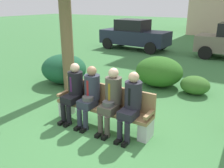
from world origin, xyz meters
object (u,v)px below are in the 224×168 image
seated_man_centerright (111,97)px  seated_man_centerleft (90,93)px  shrub_far_lawn (64,69)px  seated_man_rightmost (131,102)px  seated_man_leftmost (73,89)px  parked_car_near (134,35)px  shrub_near_bench (195,85)px  park_bench (104,106)px  shrub_mid_lawn (159,71)px

seated_man_centerright → seated_man_centerleft: bearing=-179.6°
shrub_far_lawn → seated_man_centerright: bearing=-32.1°
seated_man_rightmost → shrub_far_lawn: size_ratio=0.87×
seated_man_centerleft → seated_man_rightmost: size_ratio=0.98×
seated_man_leftmost → shrub_far_lawn: size_ratio=0.86×
seated_man_centerleft → shrub_far_lawn: seated_man_centerleft is taller
parked_car_near → seated_man_leftmost: bearing=-72.6°
seated_man_centerright → seated_man_rightmost: size_ratio=1.01×
seated_man_centerright → shrub_near_bench: bearing=71.9°
seated_man_rightmost → parked_car_near: bearing=115.8°
park_bench → shrub_far_lawn: 3.26m
seated_man_centerright → shrub_near_bench: seated_man_centerright is taller
seated_man_leftmost → shrub_near_bench: size_ratio=1.53×
shrub_far_lawn → seated_man_leftmost: bearing=-43.1°
seated_man_centerright → seated_man_rightmost: (0.45, 0.00, -0.00)m
park_bench → seated_man_leftmost: size_ratio=1.72×
seated_man_centerright → parked_car_near: parked_car_near is taller
park_bench → seated_man_centerleft: 0.42m
shrub_mid_lawn → shrub_far_lawn: 3.15m
shrub_near_bench → park_bench: bearing=-113.3°
park_bench → seated_man_leftmost: (-0.74, -0.13, 0.30)m
seated_man_centerright → shrub_mid_lawn: (-0.18, 3.25, -0.27)m
shrub_far_lawn → seated_man_centerleft: bearing=-37.4°
seated_man_centerleft → shrub_near_bench: seated_man_centerleft is taller
seated_man_centerright → seated_man_rightmost: seated_man_centerright is taller
seated_man_leftmost → parked_car_near: size_ratio=0.33×
shrub_mid_lawn → shrub_far_lawn: (-2.84, -1.36, 0.00)m
seated_man_leftmost → seated_man_centerright: bearing=-0.1°
park_bench → seated_man_centerright: seated_man_centerright is taller
shrub_far_lawn → parked_car_near: size_ratio=0.39×
shrub_near_bench → parked_car_near: parked_car_near is taller
seated_man_centerleft → park_bench: bearing=26.1°
seated_man_centerleft → seated_man_rightmost: (0.99, 0.01, 0.01)m
seated_man_centerright → shrub_far_lawn: 3.57m
park_bench → shrub_near_bench: bearing=66.7°
seated_man_centerright → parked_car_near: (-3.68, 8.54, 0.09)m
seated_man_rightmost → seated_man_leftmost: bearing=-179.9°
park_bench → shrub_far_lawn: (-2.75, 1.76, 0.04)m
seated_man_centerleft → seated_man_centerright: size_ratio=0.97×
seated_man_leftmost → shrub_mid_lawn: size_ratio=0.87×
seated_man_centerright → shrub_near_bench: 3.30m
seated_man_leftmost → shrub_mid_lawn: bearing=75.8°
parked_car_near → shrub_mid_lawn: bearing=-56.5°
seated_man_centerleft → shrub_mid_lawn: bearing=83.7°
seated_man_leftmost → shrub_near_bench: (2.02, 3.10, -0.47)m
park_bench → shrub_far_lawn: size_ratio=1.47×
shrub_near_bench → shrub_mid_lawn: bearing=172.9°
seated_man_leftmost → shrub_far_lawn: (-2.01, 1.89, -0.26)m
park_bench → seated_man_centerright: bearing=-26.0°
seated_man_centerright → shrub_near_bench: size_ratio=1.57×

